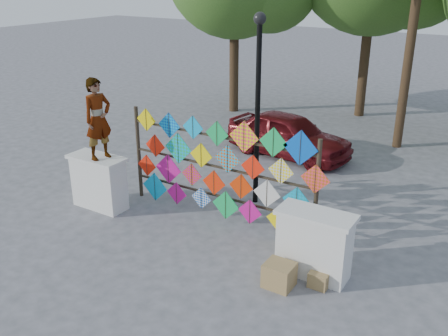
{
  "coord_description": "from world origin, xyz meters",
  "views": [
    {
      "loc": [
        5.49,
        -7.78,
        5.29
      ],
      "look_at": [
        0.27,
        0.6,
        1.35
      ],
      "focal_mm": 40.0,
      "sensor_mm": 36.0,
      "label": 1
    }
  ],
  "objects": [
    {
      "name": "parapet_right",
      "position": [
        2.7,
        -0.2,
        0.65
      ],
      "size": [
        1.4,
        0.65,
        1.28
      ],
      "color": "white",
      "rests_on": "ground"
    },
    {
      "name": "lamppost",
      "position": [
        0.3,
        2.0,
        2.69
      ],
      "size": [
        0.28,
        0.28,
        4.46
      ],
      "color": "black",
      "rests_on": "ground"
    },
    {
      "name": "sedan",
      "position": [
        -0.42,
        5.4,
        0.66
      ],
      "size": [
        4.06,
        2.08,
        1.32
      ],
      "primitive_type": "imported",
      "rotation": [
        0.0,
        0.0,
        1.43
      ],
      "color": "maroon",
      "rests_on": "ground"
    },
    {
      "name": "parapet_left",
      "position": [
        -2.7,
        -0.2,
        0.65
      ],
      "size": [
        1.4,
        0.65,
        1.28
      ],
      "color": "white",
      "rests_on": "ground"
    },
    {
      "name": "vendor_woman",
      "position": [
        -2.53,
        -0.2,
        2.2
      ],
      "size": [
        0.56,
        0.74,
        1.85
      ],
      "primitive_type": "imported",
      "rotation": [
        0.0,
        0.0,
        1.39
      ],
      "color": "#99999E",
      "rests_on": "parapet_left"
    },
    {
      "name": "cardboard_box_near",
      "position": [
        2.34,
        -0.86,
        0.23
      ],
      "size": [
        0.51,
        0.46,
        0.46
      ],
      "primitive_type": "cube",
      "color": "#997A4A",
      "rests_on": "ground"
    },
    {
      "name": "ground",
      "position": [
        0.0,
        0.0,
        0.0
      ],
      "size": [
        80.0,
        80.0,
        0.0
      ],
      "primitive_type": "plane",
      "color": "gray",
      "rests_on": "ground"
    },
    {
      "name": "kite_rack",
      "position": [
        0.1,
        0.73,
        1.22
      ],
      "size": [
        4.95,
        0.24,
        2.44
      ],
      "color": "#30271B",
      "rests_on": "ground"
    },
    {
      "name": "cardboard_box_far",
      "position": [
        2.95,
        -0.49,
        0.15
      ],
      "size": [
        0.34,
        0.32,
        0.29
      ],
      "primitive_type": "cube",
      "color": "#997A4A",
      "rests_on": "ground"
    }
  ]
}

